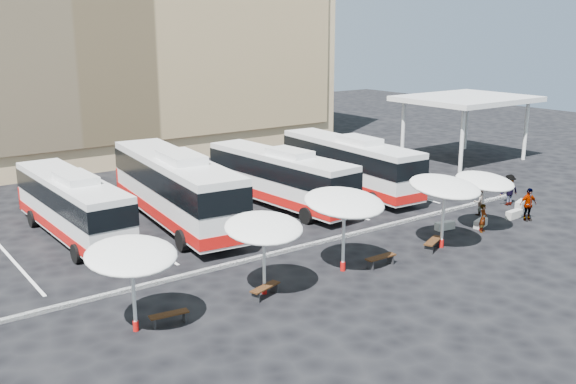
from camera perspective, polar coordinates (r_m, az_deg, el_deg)
ground at (r=31.52m, az=1.76°, el=-5.25°), size 120.00×120.00×0.00m
sandstone_building at (r=58.21m, az=-18.60°, el=15.73°), size 42.00×18.25×29.60m
service_canopy at (r=54.18m, az=15.58°, el=7.85°), size 10.00×8.00×5.20m
curb_divider at (r=31.87m, az=1.21°, el=-4.88°), size 34.00×0.25×0.15m
bay_lines at (r=37.83m, az=-5.71°, el=-1.91°), size 24.15×12.00×0.01m
bus_0 at (r=34.70m, az=-18.66°, el=-1.01°), size 2.75×11.29×3.57m
bus_1 at (r=35.68m, az=-10.00°, el=0.48°), size 4.10×13.43×4.19m
bus_2 at (r=38.80m, az=-0.77°, el=1.42°), size 3.24×11.64×3.65m
bus_3 at (r=42.43m, az=5.44°, el=2.60°), size 3.28×12.13×3.81m
sunshade_0 at (r=23.19m, az=-13.76°, el=-5.52°), size 3.34×3.38×3.39m
sunshade_1 at (r=25.70m, az=-2.17°, el=-3.22°), size 3.92×3.95×3.33m
sunshade_2 at (r=28.16m, az=5.03°, el=-0.96°), size 3.70×3.75×3.73m
sunshade_3 at (r=32.03m, az=13.77°, el=0.43°), size 3.87×3.91×3.64m
sunshade_4 at (r=35.34m, az=17.09°, el=0.90°), size 3.25×3.29×3.21m
wood_bench_0 at (r=24.37m, az=-10.53°, el=-10.78°), size 1.50×0.59×0.45m
wood_bench_1 at (r=26.25m, az=-2.04°, el=-8.60°), size 1.56×0.83×0.46m
wood_bench_2 at (r=29.72m, az=8.24°, el=-5.88°), size 1.59×0.43×0.49m
wood_bench_3 at (r=32.30m, az=12.79°, el=-4.39°), size 1.71×1.08×0.51m
conc_bench_0 at (r=35.70m, az=13.77°, el=-2.92°), size 1.18×0.56×0.43m
conc_bench_1 at (r=36.67m, az=16.75°, el=-2.67°), size 1.20×0.69×0.43m
conc_bench_2 at (r=38.97m, az=19.45°, el=-1.87°), size 1.20×0.46×0.44m
conc_bench_3 at (r=41.23m, az=20.01°, el=-1.03°), size 1.29×0.77×0.46m
passenger_0 at (r=35.66m, az=16.95°, el=-2.23°), size 0.66×0.55×1.54m
passenger_1 at (r=38.79m, az=16.72°, el=-0.87°), size 0.92×0.83×1.55m
passenger_2 at (r=38.51m, az=20.59°, el=-1.05°), size 1.19×0.77×1.89m
passenger_3 at (r=41.49m, az=19.07°, el=0.18°), size 1.38×1.00×1.92m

